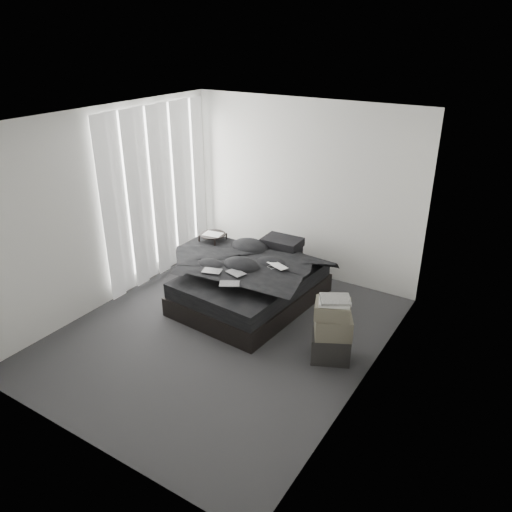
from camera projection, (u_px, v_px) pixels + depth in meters
The scene contains 25 objects.
floor at pixel (222, 334), 6.18m from camera, with size 3.60×4.20×0.01m, color #2F2F32.
ceiling at pixel (215, 119), 5.09m from camera, with size 3.60×4.20×0.01m, color white.
wall_back at pixel (303, 190), 7.25m from camera, with size 3.60×0.01×2.60m, color silver.
wall_front at pixel (65, 321), 4.02m from camera, with size 3.60×0.01×2.60m, color silver.
wall_left at pixel (107, 209), 6.50m from camera, with size 0.01×4.20×2.60m, color silver.
wall_right at pixel (371, 275), 4.77m from camera, with size 0.01×4.20×2.60m, color silver.
window_left at pixel (155, 188), 7.17m from camera, with size 0.02×2.00×2.30m, color white.
curtain_left at pixel (158, 194), 7.17m from camera, with size 0.06×2.12×2.48m, color white.
bed at pixel (251, 294), 6.83m from camera, with size 1.45×1.92×0.26m, color black.
mattress at pixel (251, 279), 6.73m from camera, with size 1.40×1.87×0.21m, color black.
duvet at pixel (249, 266), 6.61m from camera, with size 1.42×1.64×0.22m, color black.
pillow_lower at pixel (279, 249), 7.23m from camera, with size 0.58×0.39×0.13m, color black.
pillow_upper at pixel (282, 242), 7.13m from camera, with size 0.54×0.37×0.12m, color black.
laptop at pixel (275, 262), 6.43m from camera, with size 0.31×0.20×0.02m, color silver.
comic_a at pixel (212, 266), 6.34m from camera, with size 0.24×0.16×0.01m, color black.
comic_b at pixel (236, 267), 6.29m from camera, with size 0.24×0.16×0.01m, color black.
comic_c at pixel (229, 278), 6.02m from camera, with size 0.24×0.16×0.01m, color black.
side_stand at pixel (214, 256), 7.45m from camera, with size 0.38×0.38×0.69m, color black.
papers at pixel (213, 234), 7.29m from camera, with size 0.27×0.20×0.01m, color white.
floor_books at pixel (200, 276), 7.47m from camera, with size 0.12×0.18×0.12m, color black.
box_lower at pixel (331, 347), 5.66m from camera, with size 0.43×0.34×0.32m, color black.
box_mid at pixel (333, 326), 5.53m from camera, with size 0.40×0.32×0.24m, color #555143.
box_upper at pixel (333, 309), 5.45m from camera, with size 0.39×0.31×0.17m, color #555143.
art_book_white at pixel (334, 301), 5.41m from camera, with size 0.33×0.26×0.03m, color silver.
art_book_snake at pixel (335, 299), 5.39m from camera, with size 0.32×0.25×0.03m, color silver.
Camera 1 is at (3.13, -4.19, 3.46)m, focal length 35.00 mm.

